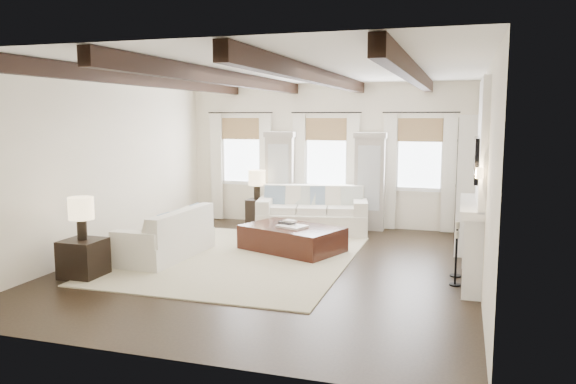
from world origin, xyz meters
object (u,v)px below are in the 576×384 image
(sofa_back, at_px, (313,214))
(sofa_left, at_px, (169,238))
(ottoman, at_px, (292,239))
(side_table_back, at_px, (257,213))
(side_table_front, at_px, (83,258))

(sofa_back, distance_m, sofa_left, 3.41)
(ottoman, bearing_deg, sofa_left, -128.65)
(ottoman, xyz_separation_m, side_table_back, (-1.40, 1.92, 0.08))
(ottoman, xyz_separation_m, side_table_front, (-2.59, -2.57, 0.06))
(side_table_front, xyz_separation_m, side_table_back, (1.19, 4.48, 0.02))
(ottoman, relative_size, side_table_back, 2.79)
(sofa_back, xyz_separation_m, side_table_back, (-1.33, 0.17, -0.09))
(side_table_front, bearing_deg, ottoman, 44.71)
(sofa_back, relative_size, side_table_back, 3.91)
(sofa_left, xyz_separation_m, side_table_back, (0.52, 3.03, -0.03))
(side_table_front, height_order, side_table_back, side_table_back)
(side_table_back, bearing_deg, sofa_back, -7.21)
(side_table_back, bearing_deg, side_table_front, -104.89)
(sofa_back, xyz_separation_m, sofa_left, (-1.85, -2.86, -0.06))
(side_table_back, bearing_deg, sofa_left, -99.77)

